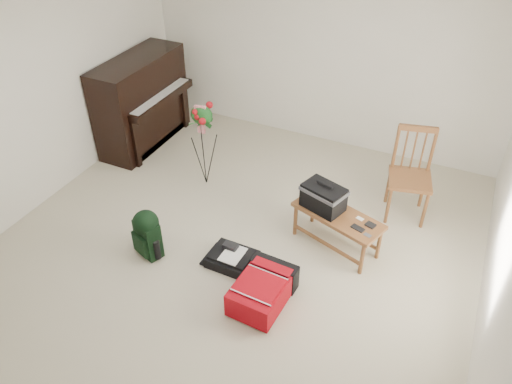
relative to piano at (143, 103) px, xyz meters
The scene contains 11 objects.
floor 2.77m from the piano, 36.20° to the right, with size 5.00×5.50×0.01m, color beige.
ceiling 3.31m from the piano, 36.20° to the right, with size 5.00×5.50×0.01m, color white.
wall_back 2.55m from the piano, 27.74° to the left, with size 5.00×0.04×2.50m, color white.
wall_left 1.76m from the piano, 101.09° to the right, with size 0.04×5.50×2.50m, color white.
piano is the anchor object (origin of this frame).
bench 3.20m from the piano, 18.32° to the right, with size 1.05×0.68×0.75m.
dining_chair 3.73m from the piano, ahead, with size 0.56×0.56×1.08m.
red_suitcase 3.45m from the piano, 35.74° to the right, with size 0.49×0.70×0.29m.
black_duffel 2.89m from the piano, 36.94° to the right, with size 0.49×0.39×0.20m.
green_backpack 2.43m from the piano, 54.32° to the right, with size 0.33×0.31×0.56m.
flower_stand 1.41m from the piano, 22.96° to the right, with size 0.41×0.41×1.13m.
Camera 1 is at (1.92, -3.42, 3.76)m, focal length 35.00 mm.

